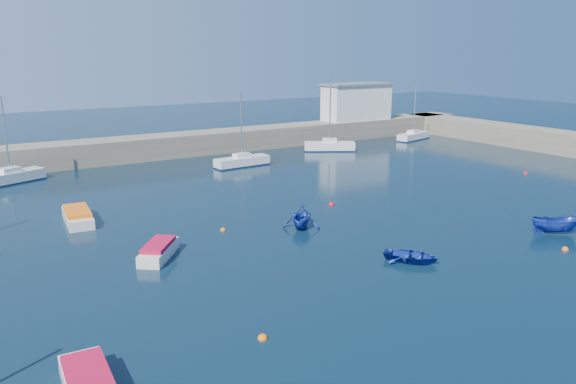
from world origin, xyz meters
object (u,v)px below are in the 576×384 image
dinghy_right (556,225)px  sailboat_5 (11,177)px  motorboat_2 (78,216)px  motorboat_1 (159,250)px  dinghy_center (411,256)px  sailboat_8 (413,136)px  sailboat_7 (329,146)px  sailboat_6 (242,161)px  dinghy_left (302,217)px  harbor_office (356,103)px

dinghy_right → sailboat_5: bearing=73.8°
sailboat_5 → dinghy_right: size_ratio=2.49×
motorboat_2 → sailboat_5: bearing=104.3°
motorboat_1 → dinghy_center: 15.54m
dinghy_right → sailboat_8: bearing=3.4°
sailboat_7 → sailboat_5: bearing=118.1°
sailboat_6 → dinghy_left: sailboat_6 is taller
sailboat_5 → sailboat_8: sailboat_5 is taller
sailboat_7 → dinghy_center: (-18.65, -34.22, -0.29)m
dinghy_center → dinghy_right: size_ratio=0.99×
sailboat_5 → dinghy_center: bearing=-175.7°
motorboat_2 → dinghy_right: bearing=-31.3°
dinghy_left → sailboat_6: bearing=116.8°
sailboat_7 → motorboat_2: bearing=144.3°
sailboat_5 → dinghy_left: (16.24, -26.55, 0.22)m
sailboat_5 → dinghy_right: sailboat_5 is taller
sailboat_8 → motorboat_1: 54.06m
harbor_office → sailboat_7: sailboat_7 is taller
dinghy_center → sailboat_7: bearing=26.5°
sailboat_5 → dinghy_center: size_ratio=2.53×
sailboat_8 → motorboat_1: sailboat_8 is taller
motorboat_2 → dinghy_right: 34.57m
motorboat_2 → dinghy_right: (27.88, -20.45, 0.16)m
motorboat_2 → dinghy_left: (13.52, -9.91, 0.35)m
motorboat_1 → dinghy_left: bearing=40.0°
sailboat_5 → motorboat_2: 16.87m
harbor_office → motorboat_2: bearing=-153.1°
sailboat_7 → dinghy_left: 32.46m
dinghy_center → sailboat_5: bearing=82.1°
sailboat_8 → dinghy_left: sailboat_8 is taller
sailboat_5 → sailboat_7: sailboat_7 is taller
sailboat_5 → harbor_office: bearing=-105.7°
dinghy_left → motorboat_2: bearing=-172.9°
motorboat_1 → sailboat_5: bearing=139.1°
sailboat_6 → sailboat_8: bearing=-86.5°
harbor_office → sailboat_5: bearing=-173.0°
sailboat_8 → sailboat_7: bearing=78.8°
harbor_office → sailboat_6: size_ratio=1.21×
harbor_office → dinghy_center: harbor_office is taller
motorboat_1 → dinghy_left: 10.87m
harbor_office → sailboat_8: sailboat_8 is taller
motorboat_2 → dinghy_center: motorboat_2 is taller
dinghy_left → sailboat_7: bearing=93.9°
sailboat_7 → motorboat_1: 40.50m
dinghy_left → dinghy_right: dinghy_left is taller
motorboat_1 → motorboat_2: size_ratio=0.78×
motorboat_1 → dinghy_right: 27.17m
sailboat_7 → dinghy_center: bearing=-178.2°
sailboat_6 → motorboat_2: size_ratio=1.61×
sailboat_7 → motorboat_2: size_ratio=1.65×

